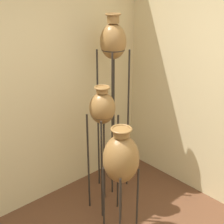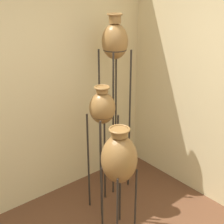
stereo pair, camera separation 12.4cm
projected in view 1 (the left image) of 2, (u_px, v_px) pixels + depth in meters
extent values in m
cylinder|color=#28231E|center=(112.00, 129.00, 3.42)|extent=(0.02, 0.02, 1.68)
cylinder|color=#28231E|center=(128.00, 123.00, 3.57)|extent=(0.02, 0.02, 1.68)
cylinder|color=#28231E|center=(98.00, 122.00, 3.59)|extent=(0.02, 0.02, 1.68)
cylinder|color=#28231E|center=(114.00, 117.00, 3.74)|extent=(0.02, 0.02, 1.68)
torus|color=#28231E|center=(113.00, 49.00, 3.26)|extent=(0.25, 0.25, 0.02)
ellipsoid|color=olive|center=(113.00, 41.00, 3.23)|extent=(0.28, 0.28, 0.37)
cylinder|color=olive|center=(113.00, 19.00, 3.14)|extent=(0.12, 0.12, 0.09)
torus|color=olive|center=(113.00, 14.00, 3.12)|extent=(0.16, 0.16, 0.02)
cylinder|color=#28231E|center=(102.00, 172.00, 3.15)|extent=(0.02, 0.02, 1.11)
cylinder|color=#28231E|center=(118.00, 164.00, 3.28)|extent=(0.02, 0.02, 1.11)
cylinder|color=#28231E|center=(88.00, 163.00, 3.30)|extent=(0.02, 0.02, 1.11)
cylinder|color=#28231E|center=(104.00, 156.00, 3.43)|extent=(0.02, 0.02, 1.11)
torus|color=#28231E|center=(102.00, 115.00, 3.08)|extent=(0.23, 0.23, 0.02)
ellipsoid|color=olive|center=(102.00, 108.00, 3.05)|extent=(0.26, 0.26, 0.32)
cylinder|color=olive|center=(102.00, 90.00, 2.98)|extent=(0.12, 0.12, 0.05)
torus|color=olive|center=(102.00, 87.00, 2.97)|extent=(0.15, 0.15, 0.02)
cylinder|color=#28231E|center=(120.00, 212.00, 2.86)|extent=(0.02, 0.02, 0.74)
cylinder|color=#28231E|center=(137.00, 202.00, 3.00)|extent=(0.02, 0.02, 0.74)
cylinder|color=#28231E|center=(104.00, 201.00, 3.02)|extent=(0.02, 0.02, 0.74)
cylinder|color=#28231E|center=(121.00, 191.00, 3.16)|extent=(0.02, 0.02, 0.74)
torus|color=#28231E|center=(121.00, 169.00, 2.87)|extent=(0.24, 0.24, 0.02)
ellipsoid|color=olive|center=(121.00, 159.00, 2.83)|extent=(0.33, 0.33, 0.47)
cylinder|color=olive|center=(121.00, 132.00, 2.73)|extent=(0.15, 0.15, 0.06)
torus|color=olive|center=(121.00, 129.00, 2.72)|extent=(0.19, 0.19, 0.02)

